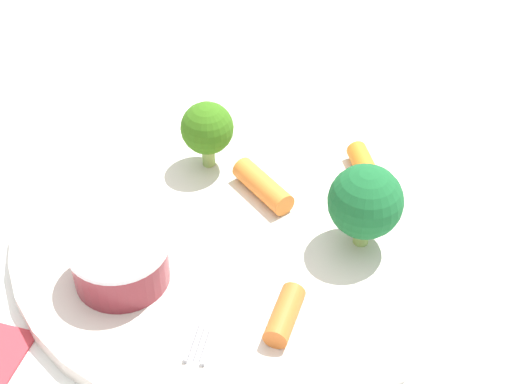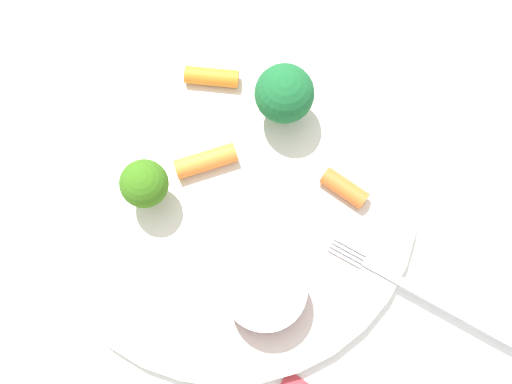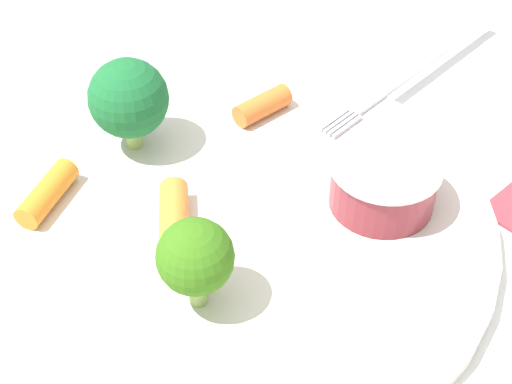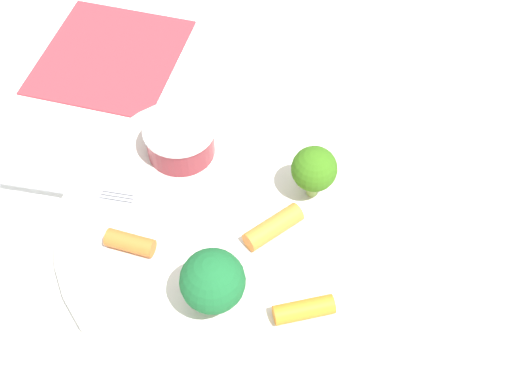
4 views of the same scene
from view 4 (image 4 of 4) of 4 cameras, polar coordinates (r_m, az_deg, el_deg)
ground_plane at (r=0.57m, az=-1.09°, el=-2.90°), size 2.40×2.40×0.00m
plate at (r=0.56m, az=-1.10°, el=-2.56°), size 0.30×0.30×0.01m
sauce_cup at (r=0.59m, az=-6.30°, el=4.31°), size 0.06×0.06×0.03m
broccoli_floret_0 at (r=0.55m, az=4.84°, el=1.88°), size 0.04×0.04×0.05m
broccoli_floret_1 at (r=0.49m, az=-3.62°, el=-7.40°), size 0.05×0.05×0.06m
carrot_stick_0 at (r=0.54m, az=1.44°, el=-2.91°), size 0.03×0.05×0.02m
carrot_stick_1 at (r=0.55m, az=-10.38°, el=-4.16°), size 0.04×0.03×0.01m
carrot_stick_2 at (r=0.51m, az=3.98°, el=-9.69°), size 0.04×0.04×0.01m
fork at (r=0.61m, az=-18.45°, el=0.66°), size 0.17×0.10×0.00m
napkin at (r=0.72m, az=-11.99°, el=10.99°), size 0.18×0.19×0.00m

